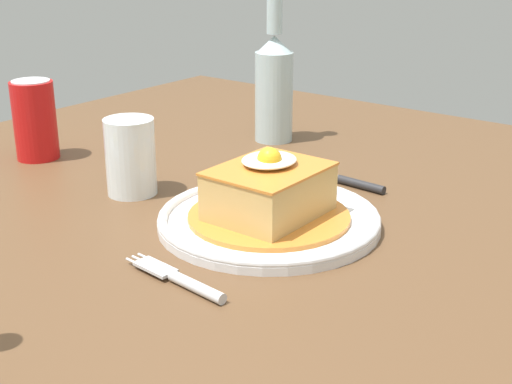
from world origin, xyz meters
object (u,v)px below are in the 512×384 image
at_px(knife, 347,181).
at_px(drinking_glass, 133,161).
at_px(soda_can, 35,120).
at_px(fork, 183,280).
at_px(beer_bottle_clear_far, 274,83).
at_px(main_plate, 269,219).

relative_size(knife, drinking_glass, 1.58).
height_order(soda_can, drinking_glass, soda_can).
height_order(fork, beer_bottle_clear_far, beer_bottle_clear_far).
bearing_deg(drinking_glass, knife, -46.73).
distance_m(fork, soda_can, 0.51).
distance_m(fork, beer_bottle_clear_far, 0.55).
bearing_deg(beer_bottle_clear_far, knife, -118.99).
xyz_separation_m(fork, knife, (0.36, 0.02, 0.00)).
bearing_deg(fork, main_plate, 7.26).
bearing_deg(knife, beer_bottle_clear_far, 61.01).
distance_m(main_plate, beer_bottle_clear_far, 0.39).
bearing_deg(main_plate, fork, -172.74).
bearing_deg(soda_can, beer_bottle_clear_far, -37.29).
relative_size(fork, knife, 0.86).
xyz_separation_m(main_plate, drinking_glass, (-0.02, 0.22, 0.04)).
bearing_deg(knife, fork, -176.26).
relative_size(knife, beer_bottle_clear_far, 0.62).
xyz_separation_m(main_plate, soda_can, (-0.00, 0.45, 0.05)).
bearing_deg(fork, beer_bottle_clear_far, 26.41).
bearing_deg(fork, drinking_glass, 56.16).
bearing_deg(drinking_glass, fork, -123.84).
distance_m(fork, knife, 0.37).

